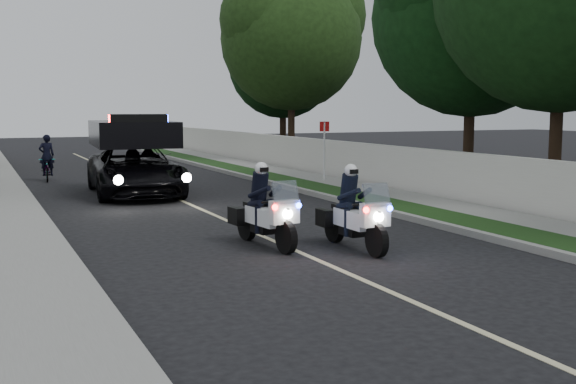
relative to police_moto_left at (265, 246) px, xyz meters
name	(u,v)px	position (x,y,z in m)	size (l,w,h in m)	color
ground	(392,293)	(0.37, -4.05, 0.00)	(120.00, 120.00, 0.00)	black
curb_right	(326,197)	(4.47, 5.95, 0.07)	(0.20, 60.00, 0.15)	gray
grass_verge	(346,195)	(5.17, 5.95, 0.08)	(1.20, 60.00, 0.16)	#193814
sidewalk_right	(383,193)	(6.47, 5.95, 0.08)	(1.40, 60.00, 0.16)	gray
property_wall	(410,171)	(7.47, 5.95, 0.75)	(0.22, 60.00, 1.50)	beige
curb_left	(40,213)	(-3.73, 5.95, 0.07)	(0.20, 60.00, 0.15)	gray
lane_marking	(196,207)	(0.37, 5.95, 0.00)	(0.12, 50.00, 0.01)	#BFB78C
police_moto_left	(265,246)	(0.00, 0.00, 0.00)	(0.69, 1.98, 1.69)	white
police_moto_right	(354,249)	(1.48, -0.98, 0.00)	(0.69, 1.97, 1.67)	silver
police_suv	(136,195)	(-0.56, 9.35, 0.00)	(2.61, 5.64, 2.74)	black
bicycle	(48,181)	(-2.67, 14.95, 0.00)	(0.58, 1.66, 0.87)	black
cyclist	(48,181)	(-2.67, 14.95, 0.00)	(0.56, 0.37, 1.55)	black
sign_post	(324,184)	(6.37, 9.76, 0.00)	(0.36, 0.36, 2.33)	red
tree_right_b	(553,203)	(10.07, 2.45, 0.00)	(7.21, 7.21, 12.02)	#153812
tree_right_c	(467,188)	(10.28, 6.57, 0.00)	(6.76, 6.76, 11.26)	#103410
tree_right_d	(291,161)	(9.96, 20.42, 0.00)	(7.24, 7.24, 12.07)	#234416
tree_right_e	(283,157)	(10.67, 23.09, 0.00)	(6.00, 6.00, 10.00)	black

